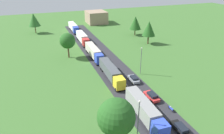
{
  "coord_description": "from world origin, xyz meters",
  "views": [
    {
      "loc": [
        -19.95,
        -16.77,
        26.66
      ],
      "look_at": [
        -1.72,
        31.69,
        2.79
      ],
      "focal_mm": 33.28,
      "sensor_mm": 36.0,
      "label": 1
    }
  ],
  "objects": [
    {
      "name": "truck_third",
      "position": [
        -2.59,
        46.68,
        2.11
      ],
      "size": [
        2.56,
        14.6,
        3.51
      ],
      "color": "blue",
      "rests_on": "road"
    },
    {
      "name": "tree_maple",
      "position": [
        -10.56,
        49.93,
        5.84
      ],
      "size": [
        5.19,
        5.19,
        8.46
      ],
      "color": "#513823",
      "rests_on": "ground"
    },
    {
      "name": "truck_second",
      "position": [
        -2.48,
        30.41,
        2.06
      ],
      "size": [
        2.88,
        15.03,
        3.44
      ],
      "color": "yellow",
      "rests_on": "road"
    },
    {
      "name": "truck_lead",
      "position": [
        -2.32,
        12.02,
        2.18
      ],
      "size": [
        2.88,
        13.85,
        3.69
      ],
      "color": "blue",
      "rests_on": "road"
    },
    {
      "name": "lane_marking_centre",
      "position": [
        0.0,
        20.52,
        0.07
      ],
      "size": [
        0.16,
        119.92,
        0.01
      ],
      "color": "white",
      "rests_on": "road"
    },
    {
      "name": "car_second",
      "position": [
        2.68,
        17.61,
        0.85
      ],
      "size": [
        1.86,
        4.57,
        1.52
      ],
      "color": "red",
      "rests_on": "road"
    },
    {
      "name": "truck_fifth",
      "position": [
        -2.31,
        83.52,
        2.06
      ],
      "size": [
        2.63,
        13.43,
        3.44
      ],
      "color": "blue",
      "rests_on": "road"
    },
    {
      "name": "motorcycle_courier",
      "position": [
        4.29,
        12.43,
        0.54
      ],
      "size": [
        0.28,
        1.94,
        0.91
      ],
      "color": "black",
      "rests_on": "road"
    },
    {
      "name": "car_third",
      "position": [
        2.51,
        26.56,
        0.84
      ],
      "size": [
        1.95,
        4.33,
        1.49
      ],
      "color": "#8C939E",
      "rests_on": "road"
    },
    {
      "name": "road",
      "position": [
        0.0,
        24.5,
        0.03
      ],
      "size": [
        10.0,
        140.0,
        0.06
      ],
      "primitive_type": "cube",
      "color": "#2B2B30",
      "rests_on": "ground"
    },
    {
      "name": "truck_fourth",
      "position": [
        -2.44,
        64.07,
        2.16
      ],
      "size": [
        2.52,
        13.41,
        3.68
      ],
      "color": "red",
      "rests_on": "road"
    },
    {
      "name": "lamppost_second",
      "position": [
        6.28,
        30.06,
        4.5
      ],
      "size": [
        0.36,
        0.36,
        8.05
      ],
      "color": "slate",
      "rests_on": "ground"
    },
    {
      "name": "distant_building",
      "position": [
        13.24,
        96.61,
        3.26
      ],
      "size": [
        10.44,
        11.69,
        6.52
      ],
      "primitive_type": "cube",
      "color": "#9E846B",
      "rests_on": "ground"
    },
    {
      "name": "tree_elm",
      "position": [
        22.66,
        66.62,
        5.66
      ],
      "size": [
        5.24,
        5.24,
        8.56
      ],
      "color": "#513823",
      "rests_on": "ground"
    },
    {
      "name": "tree_pine",
      "position": [
        -19.94,
        86.27,
        6.31
      ],
      "size": [
        5.38,
        5.38,
        9.29
      ],
      "color": "#513823",
      "rests_on": "ground"
    },
    {
      "name": "lamppost_lead",
      "position": [
        -5.97,
        7.82,
        4.39
      ],
      "size": [
        0.36,
        0.36,
        7.83
      ],
      "color": "slate",
      "rests_on": "ground"
    },
    {
      "name": "tree_birch",
      "position": [
        -10.05,
        7.63,
        5.83
      ],
      "size": [
        6.19,
        6.19,
        8.94
      ],
      "color": "#513823",
      "rests_on": "ground"
    },
    {
      "name": "car_lead",
      "position": [
        2.05,
        6.36,
        0.82
      ],
      "size": [
        2.0,
        4.6,
        1.44
      ],
      "color": "black",
      "rests_on": "road"
    },
    {
      "name": "tree_oak",
      "position": [
        22.04,
        53.47,
        6.24
      ],
      "size": [
        5.2,
        5.2,
        9.13
      ],
      "color": "#513823",
      "rests_on": "ground"
    }
  ]
}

